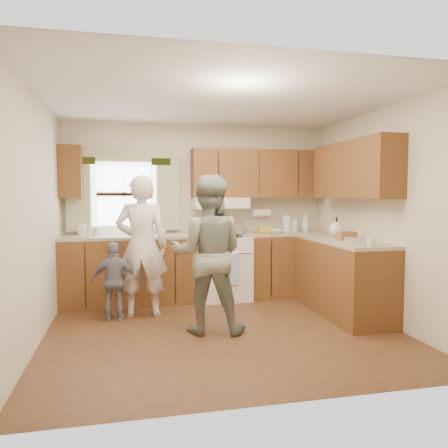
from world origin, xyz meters
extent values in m
plane|color=#472B16|center=(0.00, 0.00, 0.00)|extent=(3.80, 3.80, 0.00)
plane|color=white|center=(0.00, 0.00, 2.50)|extent=(3.80, 3.80, 0.00)
plane|color=beige|center=(0.00, 1.75, 1.25)|extent=(3.80, 0.00, 3.80)
plane|color=beige|center=(0.00, -1.75, 1.25)|extent=(3.80, 0.00, 3.80)
plane|color=beige|center=(-1.90, 0.00, 1.25)|extent=(0.00, 3.50, 3.50)
plane|color=beige|center=(1.90, 0.00, 1.25)|extent=(0.00, 3.50, 3.50)
cube|color=#47210F|center=(-0.99, 1.45, 0.45)|extent=(1.82, 0.60, 0.90)
cube|color=#47210F|center=(1.29, 1.45, 0.45)|extent=(1.22, 0.60, 0.90)
cube|color=#452910|center=(1.60, 0.32, 0.45)|extent=(0.60, 1.65, 0.90)
cube|color=tan|center=(-0.99, 1.45, 0.92)|extent=(1.82, 0.60, 0.04)
cube|color=tan|center=(1.29, 1.45, 0.92)|extent=(1.22, 0.60, 0.04)
cube|color=tan|center=(1.60, 0.32, 0.92)|extent=(0.60, 1.65, 0.04)
cube|color=#47210F|center=(0.90, 1.58, 1.80)|extent=(2.00, 0.33, 0.70)
cube|color=#452910|center=(-1.75, 1.58, 1.80)|extent=(0.30, 0.33, 0.70)
cube|color=#452910|center=(1.73, 0.32, 1.80)|extent=(0.33, 1.65, 0.70)
cube|color=beige|center=(0.30, 1.52, 1.38)|extent=(0.76, 0.45, 0.15)
cube|color=silver|center=(-1.05, 1.73, 1.50)|extent=(0.90, 0.03, 0.90)
cube|color=yellow|center=(-1.63, 1.68, 1.50)|extent=(0.40, 0.05, 1.02)
cube|color=yellow|center=(-0.47, 1.68, 1.50)|extent=(0.40, 0.05, 1.02)
cube|color=yellow|center=(-1.05, 1.68, 2.02)|extent=(1.30, 0.05, 0.22)
cylinder|color=white|center=(0.95, 1.65, 1.22)|extent=(0.27, 0.12, 0.12)
imported|color=silver|center=(-0.57, 1.35, 0.99)|extent=(0.16, 0.16, 0.10)
imported|color=silver|center=(1.59, 1.46, 1.09)|extent=(0.12, 0.12, 0.29)
imported|color=silver|center=(1.09, 1.33, 0.96)|extent=(0.25, 0.25, 0.05)
imported|color=silver|center=(1.56, -0.37, 0.99)|extent=(0.11, 0.11, 0.09)
cylinder|color=silver|center=(-1.60, 1.38, 1.03)|extent=(0.11, 0.11, 0.17)
cylinder|color=silver|center=(-1.52, 1.41, 1.01)|extent=(0.10, 0.10, 0.14)
cube|color=olive|center=(0.88, 1.33, 0.95)|extent=(0.21, 0.16, 0.02)
cube|color=gold|center=(0.92, 1.36, 0.99)|extent=(0.18, 0.13, 0.10)
cylinder|color=silver|center=(1.29, 1.45, 1.06)|extent=(0.13, 0.13, 0.25)
cylinder|color=silver|center=(1.41, 1.47, 1.04)|extent=(0.12, 0.12, 0.19)
sphere|color=silver|center=(1.67, 0.64, 1.04)|extent=(0.20, 0.20, 0.20)
cube|color=olive|center=(1.61, 0.26, 0.99)|extent=(0.22, 0.12, 0.10)
cube|color=silver|center=(1.63, 0.03, 0.97)|extent=(0.25, 0.17, 0.06)
cube|color=silver|center=(0.30, 1.43, 0.45)|extent=(0.76, 0.64, 0.90)
cube|color=#B7B7BC|center=(0.30, 1.69, 0.99)|extent=(0.76, 0.10, 0.16)
cylinder|color=#B7B7BC|center=(0.30, 1.11, 0.70)|extent=(0.68, 0.03, 0.03)
cube|color=#5577C6|center=(0.35, 1.09, 0.48)|extent=(0.22, 0.02, 0.42)
cylinder|color=black|center=(0.12, 1.55, 0.91)|extent=(0.18, 0.18, 0.01)
cylinder|color=black|center=(0.48, 1.55, 0.91)|extent=(0.18, 0.18, 0.01)
cylinder|color=black|center=(0.12, 1.30, 0.91)|extent=(0.18, 0.18, 0.01)
cylinder|color=black|center=(0.48, 1.30, 0.91)|extent=(0.18, 0.18, 0.01)
imported|color=silver|center=(-0.85, 0.79, 0.87)|extent=(0.68, 0.50, 1.73)
imported|color=#223624|center=(-0.17, 0.01, 0.85)|extent=(0.97, 0.84, 1.71)
imported|color=slate|center=(-1.17, 0.66, 0.47)|extent=(0.57, 0.28, 0.94)
camera|label=1|loc=(-1.03, -4.62, 1.51)|focal=35.00mm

